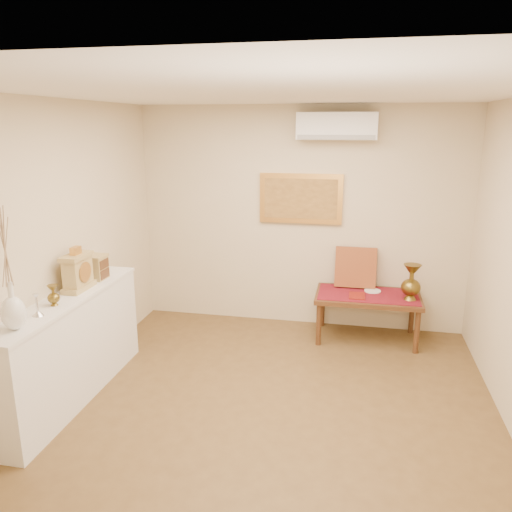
% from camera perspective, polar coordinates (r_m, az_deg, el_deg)
% --- Properties ---
extents(floor, '(4.50, 4.50, 0.00)m').
position_cam_1_polar(floor, '(4.55, 1.29, -18.06)').
color(floor, brown).
rests_on(floor, ground).
extents(ceiling, '(4.50, 4.50, 0.00)m').
position_cam_1_polar(ceiling, '(3.83, 1.53, 18.26)').
color(ceiling, white).
rests_on(ceiling, ground).
extents(wall_back, '(4.00, 0.02, 2.70)m').
position_cam_1_polar(wall_back, '(6.15, 5.11, 4.29)').
color(wall_back, beige).
rests_on(wall_back, ground).
extents(wall_front, '(4.00, 0.02, 2.70)m').
position_cam_1_polar(wall_front, '(2.00, -10.80, -19.63)').
color(wall_front, beige).
rests_on(wall_front, ground).
extents(wall_left, '(0.02, 4.50, 2.70)m').
position_cam_1_polar(wall_left, '(4.75, -23.11, -0.04)').
color(wall_left, beige).
rests_on(wall_left, ground).
extents(white_vase, '(0.18, 0.18, 0.94)m').
position_cam_1_polar(white_vase, '(4.05, -26.51, -1.36)').
color(white_vase, white).
rests_on(white_vase, display_ledge).
extents(candlestick, '(0.09, 0.09, 0.19)m').
position_cam_1_polar(candlestick, '(4.37, -23.76, -5.13)').
color(candlestick, silver).
rests_on(candlestick, display_ledge).
extents(brass_urn_small, '(0.10, 0.10, 0.23)m').
position_cam_1_polar(brass_urn_small, '(4.55, -22.18, -3.87)').
color(brass_urn_small, brown).
rests_on(brass_urn_small, display_ledge).
extents(table_cloth, '(1.14, 0.59, 0.01)m').
position_cam_1_polar(table_cloth, '(5.96, 12.69, -4.29)').
color(table_cloth, maroon).
rests_on(table_cloth, low_table).
extents(brass_urn_tall, '(0.22, 0.22, 0.49)m').
position_cam_1_polar(brass_urn_tall, '(5.83, 17.35, -2.46)').
color(brass_urn_tall, brown).
rests_on(brass_urn_tall, table_cloth).
extents(plate, '(0.19, 0.19, 0.01)m').
position_cam_1_polar(plate, '(6.06, 13.18, -3.90)').
color(plate, white).
rests_on(plate, table_cloth).
extents(menu, '(0.18, 0.25, 0.01)m').
position_cam_1_polar(menu, '(5.86, 11.47, -4.47)').
color(menu, maroon).
rests_on(menu, table_cloth).
extents(cushion, '(0.49, 0.20, 0.50)m').
position_cam_1_polar(cushion, '(6.12, 11.31, -1.27)').
color(cushion, maroon).
rests_on(cushion, table_cloth).
extents(display_ledge, '(0.37, 2.02, 0.98)m').
position_cam_1_polar(display_ledge, '(4.93, -20.38, -9.84)').
color(display_ledge, silver).
rests_on(display_ledge, floor).
extents(mantel_clock, '(0.17, 0.36, 0.41)m').
position_cam_1_polar(mantel_clock, '(4.88, -19.69, -1.69)').
color(mantel_clock, tan).
rests_on(mantel_clock, display_ledge).
extents(wooden_chest, '(0.16, 0.21, 0.24)m').
position_cam_1_polar(wooden_chest, '(5.17, -17.66, -1.22)').
color(wooden_chest, tan).
rests_on(wooden_chest, display_ledge).
extents(low_table, '(1.20, 0.70, 0.55)m').
position_cam_1_polar(low_table, '(5.98, 12.65, -4.92)').
color(low_table, '#512F18').
rests_on(low_table, floor).
extents(painting, '(1.00, 0.06, 0.60)m').
position_cam_1_polar(painting, '(6.08, 5.14, 6.55)').
color(painting, gold).
rests_on(painting, wall_back).
extents(ac_unit, '(0.90, 0.25, 0.30)m').
position_cam_1_polar(ac_unit, '(5.89, 9.21, 14.44)').
color(ac_unit, white).
rests_on(ac_unit, wall_back).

